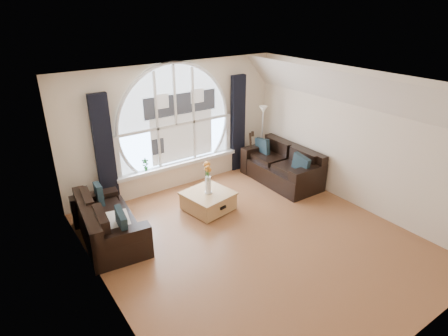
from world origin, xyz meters
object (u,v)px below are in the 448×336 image
sofa_right (282,165)px  guitar (249,151)px  floor_lamp (262,139)px  sofa_left (108,220)px  coffee_chest (208,200)px  potted_plant (145,165)px  vase_flowers (208,175)px

sofa_right → guitar: guitar is taller
sofa_right → floor_lamp: floor_lamp is taller
sofa_left → coffee_chest: sofa_left is taller
sofa_left → guitar: bearing=19.8°
sofa_left → coffee_chest: (1.96, -0.09, -0.19)m
sofa_left → guitar: size_ratio=1.61×
sofa_left → potted_plant: size_ratio=6.24×
coffee_chest → vase_flowers: (0.00, -0.01, 0.56)m
guitar → sofa_right: bearing=-56.1°
floor_lamp → potted_plant: bearing=171.9°
vase_flowers → floor_lamp: size_ratio=0.44×
coffee_chest → vase_flowers: vase_flowers is taller
sofa_left → vase_flowers: 2.00m
sofa_left → sofa_right: bearing=7.0°
vase_flowers → guitar: bearing=28.9°
floor_lamp → vase_flowers: bearing=-156.6°
sofa_left → floor_lamp: (4.08, 0.81, 0.40)m
sofa_right → floor_lamp: size_ratio=1.16×
vase_flowers → sofa_left: bearing=176.9°
vase_flowers → potted_plant: (-0.71, 1.32, -0.08)m
sofa_right → coffee_chest: sofa_right is taller
sofa_right → floor_lamp: bearing=86.6°
guitar → potted_plant: guitar is taller
sofa_right → guitar: (-0.27, 0.85, 0.13)m
sofa_right → guitar: bearing=108.3°
guitar → sofa_left: bearing=-150.5°
sofa_right → coffee_chest: size_ratio=2.18×
guitar → potted_plant: bearing=-171.3°
sofa_left → sofa_right: (4.02, 0.03, 0.00)m
sofa_left → coffee_chest: 1.97m
floor_lamp → guitar: (-0.33, 0.07, -0.27)m
floor_lamp → potted_plant: size_ratio=5.87×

